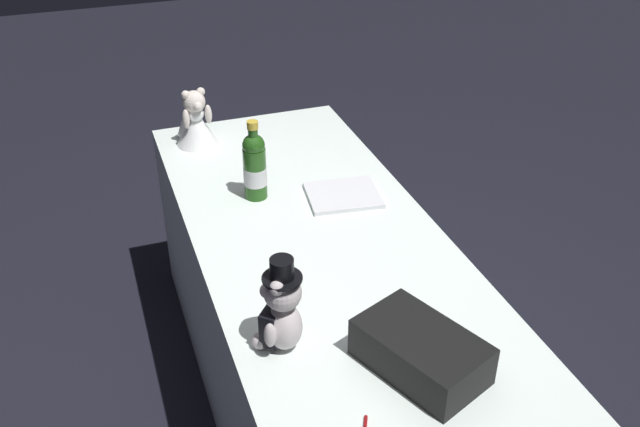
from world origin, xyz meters
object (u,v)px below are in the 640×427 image
Objects in this scene: champagne_bottle at (255,165)px; gift_case_black at (421,351)px; teddy_bear_bride at (195,120)px; teddy_bear_groom at (281,311)px; guestbook at (343,195)px.

champagne_bottle reaches higher than gift_case_black.
champagne_bottle is (0.53, 0.12, 0.03)m from teddy_bear_bride.
gift_case_black is (1.01, 0.17, -0.07)m from champagne_bottle.
teddy_bear_bride is 0.80× the size of champagne_bottle.
teddy_bear_groom is at bearing -123.20° from gift_case_black.
teddy_bear_groom is 1.33m from teddy_bear_bride.
teddy_bear_groom is at bearing -1.04° from teddy_bear_bride.
teddy_bear_bride is (-1.33, 0.02, -0.02)m from teddy_bear_groom.
champagne_bottle is at bearing 12.88° from teddy_bear_bride.
champagne_bottle reaches higher than teddy_bear_groom.
champagne_bottle reaches higher than guestbook.
guestbook is at bearing 33.57° from teddy_bear_bride.
guestbook is (0.64, 0.42, -0.10)m from teddy_bear_bride.
guestbook is (0.11, 0.30, -0.12)m from champagne_bottle.
teddy_bear_groom is 0.38m from gift_case_black.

